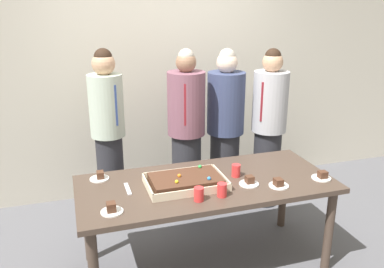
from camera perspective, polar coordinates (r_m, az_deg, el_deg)
ground_plane at (r=3.51m, az=1.90°, el=-17.90°), size 12.00×12.00×0.00m
interior_back_panel at (r=4.41m, az=-4.94°, el=10.76°), size 8.00×0.12×3.00m
party_table at (r=3.17m, az=2.03°, el=-8.16°), size 1.97×0.87×0.75m
sheet_cake at (r=3.05m, az=-0.91°, el=-6.72°), size 0.59×0.39×0.10m
plated_slice_near_left at (r=3.33m, az=17.94°, el=-5.74°), size 0.15×0.15×0.06m
plated_slice_near_right at (r=2.75m, az=-11.33°, el=-10.41°), size 0.15×0.15×0.07m
plated_slice_far_left at (r=3.11m, az=8.11°, el=-6.73°), size 0.15×0.15×0.07m
plated_slice_far_right at (r=3.25m, az=-12.94°, el=-5.94°), size 0.15×0.15×0.06m
plated_slice_center_front at (r=3.12m, az=12.17°, el=-6.93°), size 0.15×0.15×0.06m
drink_cup_nearest at (r=2.90m, az=4.27°, el=-7.92°), size 0.07×0.07×0.10m
drink_cup_middle at (r=2.83m, az=0.98°, el=-8.53°), size 0.07×0.07×0.10m
drink_cup_far_end at (r=3.22m, az=6.26°, el=-5.18°), size 0.07×0.07×0.10m
cake_server_utensil at (r=3.05m, az=-9.10°, el=-7.68°), size 0.03×0.20×0.01m
person_serving_front at (r=3.87m, az=-11.79°, el=-0.01°), size 0.32×0.32×1.68m
person_green_shirt_behind at (r=3.88m, az=-0.80°, el=0.04°), size 0.36×0.36×1.67m
person_striped_tie_right at (r=4.10m, az=4.73°, el=0.79°), size 0.37×0.37×1.65m
person_back_corner at (r=4.18m, az=10.81°, el=0.94°), size 0.35×0.35×1.65m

